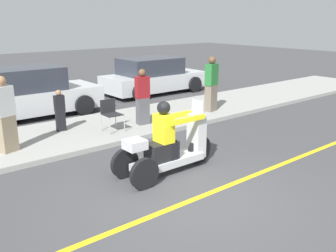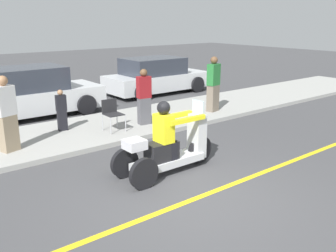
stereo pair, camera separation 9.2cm
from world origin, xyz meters
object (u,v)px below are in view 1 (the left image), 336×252
spectator_mid_group (60,111)px  spectator_far_back (211,85)px  motorcycle_trike (168,147)px  parked_car_lot_left (28,94)px  folding_chair_set_back (110,112)px  spectator_end_of_line (143,98)px  spectator_with_child (5,116)px  parked_car_lot_center (153,76)px

spectator_mid_group → spectator_far_back: size_ratio=0.63×
motorcycle_trike → spectator_mid_group: bearing=99.6°
parked_car_lot_left → spectator_far_back: bearing=-36.4°
motorcycle_trike → parked_car_lot_left: bearing=95.6°
folding_chair_set_back → parked_car_lot_left: bearing=107.3°
spectator_mid_group → spectator_end_of_line: bearing=-22.2°
spectator_far_back → spectator_mid_group: bearing=168.5°
spectator_mid_group → spectator_end_of_line: 2.23m
spectator_end_of_line → parked_car_lot_left: (-2.03, 3.29, -0.14)m
motorcycle_trike → spectator_far_back: 4.89m
motorcycle_trike → parked_car_lot_left: (-0.61, 6.18, 0.20)m
spectator_end_of_line → folding_chair_set_back: size_ratio=1.88×
spectator_far_back → spectator_end_of_line: bearing=177.7°
motorcycle_trike → folding_chair_set_back: bearing=82.0°
spectator_mid_group → spectator_end_of_line: (2.05, -0.84, 0.22)m
motorcycle_trike → parked_car_lot_left: 6.21m
motorcycle_trike → parked_car_lot_left: parked_car_lot_left is taller
spectator_mid_group → parked_car_lot_left: 2.45m
motorcycle_trike → spectator_end_of_line: (1.42, 2.89, 0.34)m
spectator_end_of_line → spectator_mid_group: bearing=157.8°
folding_chair_set_back → spectator_end_of_line: bearing=-1.8°
spectator_with_child → parked_car_lot_center: bearing=29.3°
spectator_mid_group → parked_car_lot_center: 6.18m
spectator_far_back → folding_chair_set_back: size_ratio=2.11×
spectator_with_child → parked_car_lot_center: spectator_with_child is taller
motorcycle_trike → spectator_with_child: size_ratio=1.34×
folding_chair_set_back → parked_car_lot_center: bearing=42.0°
spectator_end_of_line → spectator_with_child: bearing=179.3°
motorcycle_trike → spectator_far_back: (4.00, 2.78, 0.42)m
spectator_mid_group → parked_car_lot_left: bearing=89.4°
spectator_with_child → spectator_far_back: bearing=-1.3°
motorcycle_trike → spectator_end_of_line: bearing=63.8°
spectator_far_back → spectator_with_child: (-6.20, 0.15, -0.02)m
spectator_end_of_line → spectator_far_back: (2.58, -0.10, 0.09)m
spectator_mid_group → spectator_far_back: (4.63, -0.94, 0.31)m
spectator_mid_group → parked_car_lot_center: (5.36, 3.09, 0.04)m
motorcycle_trike → spectator_with_child: bearing=127.0°
spectator_end_of_line → folding_chair_set_back: 1.04m
motorcycle_trike → folding_chair_set_back: motorcycle_trike is taller
motorcycle_trike → parked_car_lot_center: 8.29m
spectator_with_child → parked_car_lot_center: (6.93, 3.88, -0.25)m
spectator_end_of_line → spectator_with_child: (-3.63, 0.04, 0.07)m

